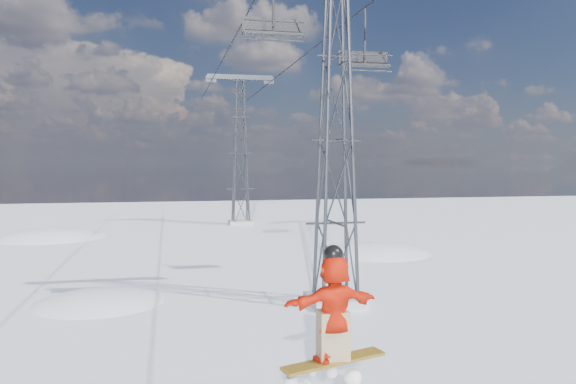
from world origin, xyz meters
name	(u,v)px	position (x,y,z in m)	size (l,w,h in m)	color
lift_tower_near	(336,141)	(0.80, 8.00, 5.47)	(5.20, 1.80, 11.43)	#999999
lift_tower_far	(240,153)	(0.80, 33.00, 5.47)	(5.20, 1.80, 11.43)	#999999
haul_cables	(272,47)	(0.80, 19.50, 10.85)	(4.46, 51.00, 0.06)	black
lift_chair_near	(273,28)	(-1.40, 7.59, 8.96)	(1.91, 0.55, 2.37)	black
lift_chair_mid	(364,60)	(3.00, 11.44, 8.82)	(2.04, 0.59, 2.54)	black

